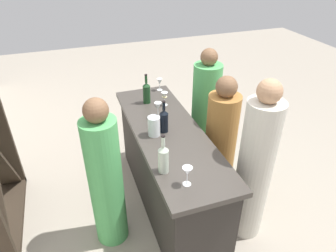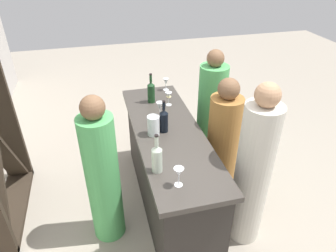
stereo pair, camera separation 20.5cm
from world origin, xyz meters
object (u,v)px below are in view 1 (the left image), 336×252
Objects in this scene: wine_bottle_center_olive_green at (147,92)px; wine_glass_far_left at (187,172)px; wine_bottle_leftmost_clear_pale at (163,158)px; wine_bottle_second_left_near_black at (164,120)px; wine_glass_near_right at (158,107)px; person_server_behind at (106,180)px; wine_glass_near_center at (165,96)px; wine_glass_near_left at (160,82)px; person_left_guest at (220,144)px; water_pitcher at (154,126)px; person_center_guest at (255,169)px; person_right_guest at (205,113)px.

wine_glass_far_left is (-1.37, 0.08, -0.01)m from wine_bottle_center_olive_green.
wine_bottle_leftmost_clear_pale reaches higher than wine_bottle_second_left_near_black.
wine_glass_near_right is 0.12× the size of person_server_behind.
wine_glass_near_center is at bearing -125.85° from wine_bottle_center_olive_green.
wine_glass_near_center is (-0.12, -0.17, -0.02)m from wine_bottle_center_olive_green.
person_left_guest is (-0.90, -0.38, -0.39)m from wine_glass_near_left.
wine_bottle_center_olive_green is 1.77× the size of water_pitcher.
wine_glass_near_left is at bearing -20.72° from water_pitcher.
person_server_behind is at bearing -29.90° from person_center_guest.
wine_glass_near_center is (1.05, -0.36, -0.02)m from wine_bottle_leftmost_clear_pale.
wine_glass_near_left is 0.66m from wine_glass_near_right.
wine_glass_near_left is 0.10× the size of person_right_guest.
wine_bottle_leftmost_clear_pale is 1.52m from person_right_guest.
water_pitcher reaches higher than wine_glass_near_left.
person_left_guest is 0.88× the size of person_center_guest.
person_center_guest reaches higher than wine_bottle_center_olive_green.
person_left_guest is (-0.51, -0.45, -0.39)m from wine_glass_near_center.
person_center_guest is (-0.57, -0.03, 0.10)m from person_left_guest.
person_server_behind is (-0.24, 0.62, -0.36)m from wine_bottle_second_left_near_black.
person_left_guest is 1.26m from person_server_behind.
person_left_guest is (0.02, -0.73, -0.38)m from water_pitcher.
wine_bottle_center_olive_green is 0.24× the size of person_left_guest.
person_server_behind is at bearing 127.83° from wine_glass_near_right.
wine_glass_far_left is 0.11× the size of person_server_behind.
wine_glass_near_center is at bearing 33.43° from person_server_behind.
person_right_guest is (1.36, -0.80, -0.37)m from wine_glass_far_left.
wine_glass_near_left is 1.05m from person_left_guest.
wine_glass_far_left is (-0.75, 0.07, -0.00)m from wine_bottle_second_left_near_black.
person_center_guest reaches higher than wine_bottle_leftmost_clear_pale.
wine_glass_near_left is 1.66m from wine_glass_far_left.
person_server_behind reaches higher than wine_bottle_center_olive_green.
water_pitcher is (-0.29, 0.13, -0.03)m from wine_glass_near_right.
wine_glass_near_center is at bearing 25.93° from person_right_guest.
wine_bottle_leftmost_clear_pale reaches higher than water_pitcher.
wine_bottle_second_left_near_black is 0.26m from wine_glass_near_right.
person_right_guest is at bearing -91.37° from wine_bottle_center_olive_green.
person_center_guest is at bearing -156.15° from wine_glass_near_center.
wine_bottle_second_left_near_black is 0.23× the size of person_left_guest.
person_server_behind reaches higher than person_right_guest.
wine_bottle_leftmost_clear_pale reaches higher than wine_glass_near_right.
wine_glass_far_left is at bearing -177.19° from water_pitcher.
wine_glass_far_left is 0.11× the size of person_left_guest.
wine_bottle_leftmost_clear_pale is 0.23× the size of person_server_behind.
wine_bottle_second_left_near_black is 0.91m from wine_glass_near_left.
wine_glass_near_left is 0.39m from wine_glass_near_center.
person_center_guest is at bearing -143.18° from wine_glass_near_right.
wine_bottle_center_olive_green reaches higher than wine_glass_near_center.
wine_bottle_second_left_near_black reaches higher than wine_glass_near_left.
wine_bottle_leftmost_clear_pale is 1.01× the size of wine_bottle_center_olive_green.
wine_glass_far_left is 0.85× the size of water_pitcher.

